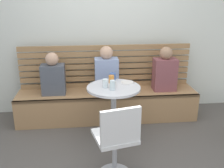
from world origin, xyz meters
name	(u,v)px	position (x,y,z in m)	size (l,w,h in m)	color
ground	(117,165)	(0.00, 0.00, 0.00)	(8.00, 8.00, 0.00)	#514C47
back_wall	(105,21)	(0.00, 1.64, 1.45)	(5.20, 0.10, 2.90)	silver
booth_bench	(108,105)	(0.00, 1.20, 0.22)	(2.70, 0.52, 0.44)	#A87C51
booth_backrest	(106,66)	(0.00, 1.44, 0.78)	(2.65, 0.04, 0.67)	#9A7249
cafe_table	(114,103)	(0.03, 0.58, 0.52)	(0.68, 0.68, 0.74)	#ADADB2
white_chair	(117,140)	(-0.03, -0.23, 0.46)	(0.48, 0.48, 0.85)	#ADADB2
person_adult	(106,72)	(-0.01, 1.19, 0.75)	(0.34, 0.22, 0.70)	#8C9EC6
person_child_left	(165,71)	(0.87, 1.20, 0.74)	(0.34, 0.22, 0.67)	brown
person_child_middle	(53,76)	(-0.79, 1.21, 0.71)	(0.34, 0.22, 0.62)	#4C515B
cup_mug_blue	(113,77)	(0.04, 0.85, 0.79)	(0.08, 0.08, 0.10)	#3D5B9E
cup_espresso_small	(113,85)	(0.02, 0.59, 0.77)	(0.06, 0.06, 0.06)	silver
cup_tumbler_orange	(111,79)	(0.01, 0.74, 0.79)	(0.07, 0.07, 0.10)	orange
cup_glass_tall	(112,85)	(0.00, 0.47, 0.80)	(0.07, 0.07, 0.12)	silver
cup_water_clear	(105,83)	(-0.08, 0.56, 0.80)	(0.07, 0.07, 0.11)	white
plate_small	(127,82)	(0.22, 0.72, 0.75)	(0.17, 0.17, 0.01)	white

